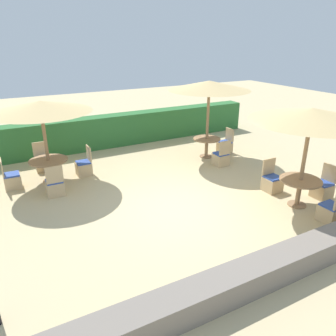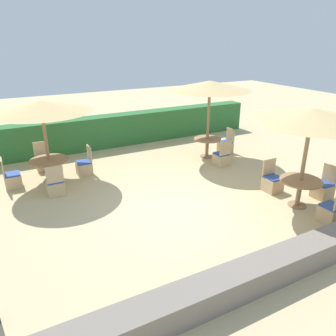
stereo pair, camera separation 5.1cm
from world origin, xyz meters
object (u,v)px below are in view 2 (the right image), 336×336
Objects in this scene: patio_chair_front_right_north at (272,183)px; round_table_back_right at (207,143)px; parasol_back_left at (41,106)px; parasol_back_right at (210,86)px; patio_chair_back_right_east at (226,146)px; patio_chair_front_right_east at (323,189)px; patio_chair_front_right_south at (331,212)px; parasol_front_right at (312,115)px; patio_chair_back_left_north at (43,162)px; patio_chair_back_right_south at (221,158)px; patio_chair_back_left_east at (85,167)px; round_table_front_right at (300,185)px; patio_chair_back_left_south at (55,186)px; patio_chair_back_left_west at (12,179)px; round_table_back_left at (49,164)px.

patio_chair_front_right_north is 0.94× the size of round_table_back_right.
round_table_back_right is 5.80m from parasol_back_left.
parasol_back_right reaches higher than patio_chair_back_right_east.
round_table_back_right is at bearing 12.64° from patio_chair_front_right_east.
parasol_back_left is (-5.51, 0.43, 1.77)m from round_table_back_right.
patio_chair_front_right_south and patio_chair_front_right_north have the same top height.
patio_chair_front_right_east is at bearing 0.85° from parasol_front_right.
patio_chair_back_right_east and patio_chair_back_left_north have the same top height.
patio_chair_front_right_east is (0.98, 0.01, -2.17)m from parasol_front_right.
patio_chair_front_right_east is at bearing -73.06° from patio_chair_back_right_south.
patio_chair_back_left_north is at bearing 164.98° from round_table_back_right.
parasol_front_right is at bearing -137.01° from patio_chair_back_left_east.
patio_chair_front_right_south is at bearing -87.61° from parasol_front_right.
round_table_front_right is 1.15× the size of patio_chair_back_left_south.
patio_chair_back_left_south is at bearing 176.53° from patio_chair_back_right_south.
patio_chair_back_left_west is (-6.59, 0.45, -2.34)m from parasol_back_right.
parasol_back_left is (-5.53, 5.68, 2.06)m from patio_chair_front_right_south.
patio_chair_front_right_south is 1.00× the size of patio_chair_back_left_south.
parasol_back_left is (-5.46, 1.40, 2.06)m from patio_chair_back_right_south.
patio_chair_back_left_south is at bearing 90.19° from patio_chair_back_left_north.
patio_chair_back_left_west is at bearing 133.58° from patio_chair_back_left_south.
parasol_back_left is at bearing 0.00° from round_table_back_left.
patio_chair_back_left_east is (1.06, 0.02, -0.31)m from round_table_back_left.
patio_chair_back_right_south and patio_chair_back_left_south have the same top height.
round_table_back_left is 1.24× the size of patio_chair_back_left_south.
patio_chair_back_right_east is at bearing 80.52° from patio_chair_front_right_south.
patio_chair_back_left_west is 1.00× the size of patio_chair_back_left_south.
round_table_front_right is 6.65m from patio_chair_back_left_south.
parasol_front_right reaches higher than patio_chair_back_left_south.
patio_chair_front_right_east reaches higher than round_table_back_left.
round_table_back_right is (0.02, 4.29, -1.88)m from parasol_front_right.
parasol_back_left is (-6.47, 4.71, 2.06)m from patio_chair_front_right_east.
patio_chair_back_left_south is (-5.58, 2.67, 0.00)m from patio_chair_front_right_north.
patio_chair_back_right_east is at bearing 47.08° from patio_chair_back_right_south.
round_table_back_right is 1.01m from patio_chair_back_right_south.
parasol_back_right is 7.01m from patio_chair_back_left_west.
round_table_back_right is 0.95m from patio_chair_back_right_east.
parasol_back_left is at bearing 175.51° from round_table_back_right.
patio_chair_front_right_north and patio_chair_back_left_west have the same top height.
patio_chair_back_left_east is (-4.43, 4.75, -0.32)m from round_table_front_right.
patio_chair_back_right_east is 7.51m from patio_chair_back_left_west.
round_table_back_right is 0.86× the size of round_table_back_left.
patio_chair_front_right_east is at bearing 46.00° from patio_chair_front_right_south.
patio_chair_front_right_south and patio_chair_back_left_north have the same top height.
round_table_front_right is 1.15× the size of patio_chair_back_right_east.
patio_chair_back_left_south is (-6.47, -0.69, 0.00)m from patio_chair_back_right_east.
round_table_back_right is 1.07× the size of patio_chair_back_left_south.
patio_chair_back_left_west is (-1.08, 0.02, -0.31)m from round_table_back_left.
patio_chair_back_left_north and patio_chair_back_left_east have the same top height.
round_table_back_right is 0.34× the size of parasol_back_left.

